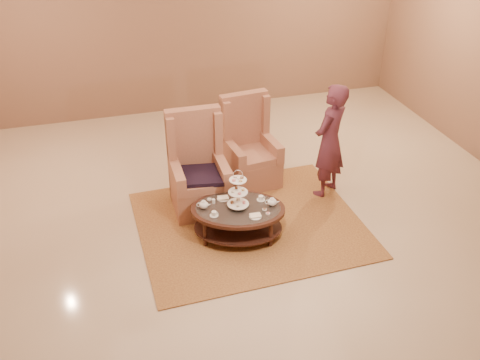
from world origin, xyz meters
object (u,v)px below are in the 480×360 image
object	(u,v)px
armchair_left	(198,176)
person	(330,141)
armchair_right	(249,153)
tea_table	(238,213)

from	to	relation	value
armchair_left	person	distance (m)	1.81
armchair_left	armchair_right	size ratio (longest dim) A/B	1.04
armchair_left	armchair_right	world-z (taller)	armchair_left
tea_table	armchair_left	size ratio (longest dim) A/B	0.99
armchair_left	armchair_right	xyz separation A→B (m)	(0.83, 0.44, -0.02)
tea_table	armchair_left	xyz separation A→B (m)	(-0.31, 0.82, 0.10)
tea_table	person	size ratio (longest dim) A/B	0.82
armchair_right	person	xyz separation A→B (m)	(0.93, -0.63, 0.38)
tea_table	armchair_left	bearing A→B (deg)	127.08
tea_table	armchair_right	xyz separation A→B (m)	(0.52, 1.27, 0.08)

